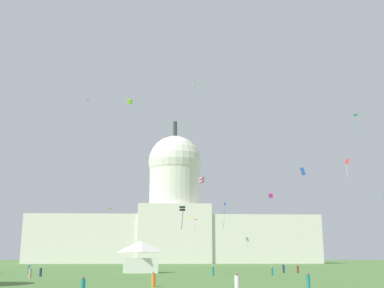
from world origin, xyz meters
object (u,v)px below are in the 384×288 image
at_px(person_teal_back_center, 29,270).
at_px(person_maroon_front_center, 298,269).
at_px(person_teal_front_right, 272,271).
at_px(kite_blue_mid, 225,204).
at_px(kite_magenta_low, 271,195).
at_px(kite_pink_low, 202,180).
at_px(person_tan_near_tree_west, 30,273).
at_px(kite_yellow_low, 109,209).
at_px(person_orange_lawn_far_left, 153,280).
at_px(kite_pink_high, 87,103).
at_px(kite_violet_low, 197,222).
at_px(event_tent, 141,257).
at_px(kite_red_mid, 347,163).
at_px(kite_white_high, 193,85).
at_px(capitol_building, 174,223).
at_px(kite_blue_low, 303,171).
at_px(person_navy_near_tree_east, 41,272).
at_px(person_teal_mid_left, 213,271).
at_px(person_navy_deep_crowd, 283,269).
at_px(kite_cyan_mid, 353,117).
at_px(person_white_back_left, 237,283).
at_px(person_teal_mid_right, 83,287).
at_px(kite_black_low, 182,209).
at_px(kite_lime_mid, 129,102).
at_px(kite_gold_low, 194,222).
at_px(person_teal_near_tent, 308,282).
at_px(kite_green_low, 226,215).

xyz_separation_m(person_teal_back_center, person_maroon_front_center, (47.74, 4.68, -0.11)).
height_order(person_teal_front_right, kite_blue_mid, kite_blue_mid).
relative_size(person_teal_front_right, kite_magenta_low, 1.21).
height_order(person_teal_back_center, kite_pink_low, kite_pink_low).
height_order(person_tan_near_tree_west, kite_yellow_low, kite_yellow_low).
xyz_separation_m(person_orange_lawn_far_left, kite_pink_high, (-26.86, 110.74, 55.08)).
xyz_separation_m(kite_violet_low, kite_magenta_low, (14.59, -50.83, 2.76)).
xyz_separation_m(event_tent, person_orange_lawn_far_left, (3.45, -42.51, -2.34)).
distance_m(person_orange_lawn_far_left, kite_magenta_low, 69.85).
bearing_deg(kite_blue_mid, kite_red_mid, 145.74).
relative_size(person_orange_lawn_far_left, kite_white_high, 0.55).
relative_size(capitol_building, kite_magenta_low, 99.74).
bearing_deg(kite_blue_low, kite_pink_high, 57.58).
bearing_deg(kite_pink_high, kite_blue_low, 55.58).
bearing_deg(person_navy_near_tree_east, person_teal_mid_left, 23.32).
bearing_deg(kite_violet_low, kite_blue_low, 154.03).
distance_m(person_navy_deep_crowd, person_teal_front_right, 11.78).
height_order(kite_cyan_mid, kite_blue_mid, kite_cyan_mid).
distance_m(capitol_building, person_white_back_left, 172.80).
bearing_deg(person_teal_mid_right, kite_black_low, -136.64).
height_order(capitol_building, person_orange_lawn_far_left, capitol_building).
height_order(person_teal_mid_left, kite_white_high, kite_white_high).
height_order(person_navy_near_tree_east, kite_violet_low, kite_violet_low).
distance_m(kite_lime_mid, kite_blue_mid, 113.64).
distance_m(person_navy_near_tree_east, kite_gold_low, 24.74).
relative_size(person_orange_lawn_far_left, kite_pink_low, 0.57).
xyz_separation_m(capitol_building, kite_blue_mid, (20.27, -20.90, 6.34)).
xyz_separation_m(kite_gold_low, kite_black_low, (-1.49, 5.72, 2.49)).
height_order(kite_violet_low, kite_blue_mid, kite_blue_mid).
bearing_deg(kite_red_mid, person_orange_lawn_far_left, -8.83).
height_order(person_teal_back_center, person_teal_front_right, person_teal_back_center).
relative_size(person_maroon_front_center, kite_yellow_low, 1.04).
bearing_deg(person_teal_near_tent, kite_blue_low, 64.64).
bearing_deg(kite_blue_mid, person_orange_lawn_far_left, 126.47).
xyz_separation_m(event_tent, person_teal_near_tent, (17.78, -48.45, -2.27)).
relative_size(person_tan_near_tree_west, kite_green_low, 0.55).
distance_m(kite_green_low, kite_pink_low, 11.72).
bearing_deg(person_teal_front_right, person_tan_near_tree_west, -115.70).
relative_size(person_teal_near_tent, person_teal_back_center, 0.89).
distance_m(kite_pink_high, kite_cyan_mid, 104.81).
height_order(kite_red_mid, kite_pink_low, kite_red_mid).
bearing_deg(person_teal_back_center, person_white_back_left, -144.18).
bearing_deg(kite_pink_high, kite_yellow_low, 83.19).
height_order(person_tan_near_tree_west, kite_pink_low, kite_pink_low).
bearing_deg(person_teal_front_right, person_teal_near_tent, -45.42).
relative_size(kite_cyan_mid, kite_pink_low, 0.97).
relative_size(kite_pink_high, kite_black_low, 1.12).
bearing_deg(kite_violet_low, person_teal_mid_left, 144.06).
height_order(person_white_back_left, person_teal_front_right, person_white_back_left).
height_order(person_teal_front_right, kite_magenta_low, kite_magenta_low).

